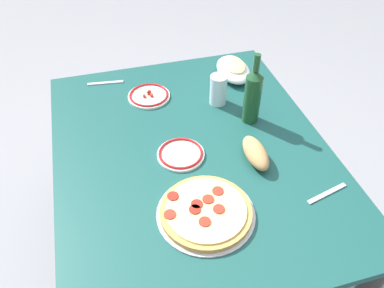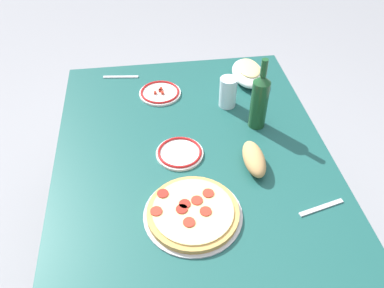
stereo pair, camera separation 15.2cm
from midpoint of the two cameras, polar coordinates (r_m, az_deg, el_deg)
The scene contains 11 objects.
ground_plane at distance 2.10m, azimuth 2.14°, elevation -15.27°, with size 8.00×8.00×0.00m, color gray.
dining_table at distance 1.61m, azimuth 2.70°, elevation -3.59°, with size 1.32×1.06×0.72m.
pepperoni_pizza at distance 1.31m, azimuth 3.47°, elevation -10.05°, with size 0.33×0.33×0.03m.
baked_pasta_dish at distance 1.93m, azimuth 10.45°, elevation 10.12°, with size 0.24×0.15×0.08m.
wine_bottle at distance 1.61m, azimuth 12.47°, elevation 6.12°, with size 0.07×0.07×0.31m.
water_glass at distance 1.73m, azimuth 7.76°, elevation 7.36°, with size 0.08×0.08×0.14m, color silver.
side_plate_near at distance 1.51m, azimuth 1.07°, elevation -1.42°, with size 0.18×0.18×0.02m.
side_plate_far at distance 1.82m, azimuth -2.28°, elevation 7.37°, with size 0.19×0.19×0.02m.
bread_loaf at distance 1.48m, azimuth 11.90°, elevation -2.27°, with size 0.18×0.08×0.07m, color tan.
fork_left at distance 1.96m, azimuth -8.10°, elevation 9.55°, with size 0.17×0.02×0.01m, color #B7B7BC.
fork_right at distance 1.43m, azimuth 21.21°, elevation -8.75°, with size 0.17×0.02×0.01m, color #B7B7BC.
Camera 2 is at (-1.10, 0.15, 1.78)m, focal length 36.73 mm.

